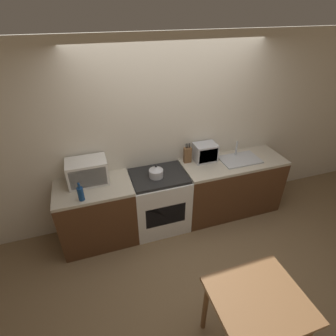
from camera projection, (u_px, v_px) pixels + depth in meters
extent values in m
plane|color=brown|center=(200.00, 263.00, 3.40)|extent=(16.00, 16.00, 0.00)
cube|color=beige|center=(171.00, 135.00, 3.66)|extent=(10.00, 0.06, 2.60)
cube|color=#4C2D19|center=(98.00, 215.00, 3.55)|extent=(0.97, 0.62, 0.86)
cube|color=#B7AD99|center=(93.00, 188.00, 3.30)|extent=(0.97, 0.62, 0.04)
cube|color=#4C2D19|center=(230.00, 187.00, 4.08)|extent=(1.53, 0.62, 0.86)
cube|color=#B7AD99|center=(234.00, 162.00, 3.84)|extent=(1.53, 0.62, 0.04)
cube|color=silver|center=(159.00, 202.00, 3.78)|extent=(0.77, 0.62, 0.86)
cube|color=black|center=(159.00, 176.00, 3.54)|extent=(0.74, 0.57, 0.04)
cube|color=black|center=(166.00, 215.00, 3.53)|extent=(0.56, 0.02, 0.32)
cylinder|color=#B7B7BC|center=(156.00, 173.00, 3.46)|extent=(0.19, 0.19, 0.11)
cone|color=#B7B7BC|center=(156.00, 168.00, 3.42)|extent=(0.18, 0.18, 0.05)
sphere|color=black|center=(156.00, 166.00, 3.40)|extent=(0.03, 0.03, 0.03)
cube|color=silver|center=(87.00, 172.00, 3.30)|extent=(0.50, 0.32, 0.32)
cube|color=black|center=(88.00, 178.00, 3.18)|extent=(0.44, 0.01, 0.25)
cylinder|color=navy|center=(81.00, 194.00, 3.04)|extent=(0.07, 0.07, 0.17)
cylinder|color=navy|center=(79.00, 186.00, 2.97)|extent=(0.03, 0.03, 0.07)
cube|color=brown|center=(187.00, 155.00, 3.75)|extent=(0.11, 0.06, 0.23)
cylinder|color=black|center=(186.00, 146.00, 3.66)|extent=(0.01, 0.01, 0.07)
cylinder|color=black|center=(188.00, 146.00, 3.67)|extent=(0.01, 0.01, 0.07)
cylinder|color=black|center=(190.00, 145.00, 3.68)|extent=(0.01, 0.01, 0.07)
cube|color=#ADAFB5|center=(205.00, 152.00, 3.79)|extent=(0.32, 0.24, 0.26)
cube|color=black|center=(208.00, 156.00, 3.70)|extent=(0.28, 0.01, 0.21)
cube|color=#ADAFB5|center=(240.00, 159.00, 3.85)|extent=(0.57, 0.37, 0.02)
cylinder|color=#ADAFB5|center=(236.00, 148.00, 3.89)|extent=(0.03, 0.03, 0.22)
cube|color=brown|center=(259.00, 300.00, 2.19)|extent=(0.78, 0.69, 0.04)
cylinder|color=brown|center=(205.00, 306.00, 2.54)|extent=(0.05, 0.05, 0.74)
cylinder|color=brown|center=(263.00, 287.00, 2.72)|extent=(0.05, 0.05, 0.74)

